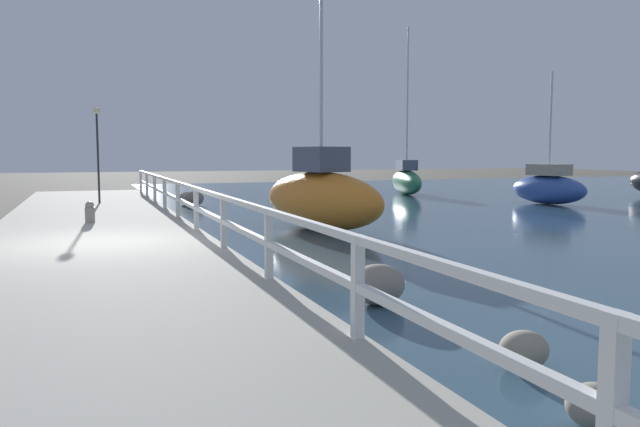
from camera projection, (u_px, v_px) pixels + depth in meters
ground_plane at (97, 259)px, 11.87m from camera, size 120.00×120.00×0.00m
dock_walkway at (97, 251)px, 11.86m from camera, size 4.47×36.00×0.32m
railing at (208, 205)px, 12.53m from camera, size 0.10×32.50×0.95m
boulder_water_edge at (524, 350)px, 5.82m from camera, size 0.47×0.43×0.36m
boulder_near_dock at (378, 284)px, 8.27m from camera, size 0.73×0.65×0.54m
boulder_upstream at (188, 198)px, 24.64m from camera, size 0.69×0.62×0.52m
boulder_far_strip at (194, 199)px, 23.96m from camera, size 0.76×0.69×0.57m
boulder_mid_strip at (595, 406)px, 4.56m from camera, size 0.44×0.39×0.33m
mooring_bollard at (90, 212)px, 15.31m from camera, size 0.23×0.23×0.53m
dock_lamp at (97, 135)px, 21.11m from camera, size 0.24×0.24×3.27m
sailboat_blue at (548, 187)px, 24.79m from camera, size 1.82×3.67×5.21m
sailboat_green at (406, 180)px, 30.80m from camera, size 2.59×5.29×8.12m
sailboat_orange at (321, 197)px, 16.45m from camera, size 2.61×4.99×8.16m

